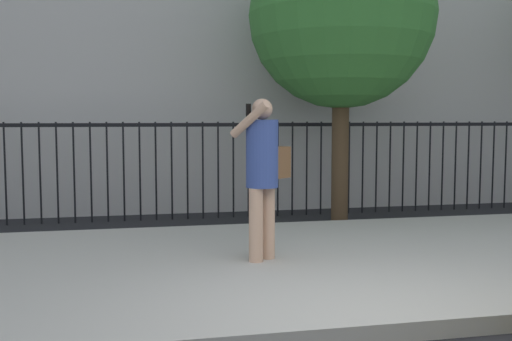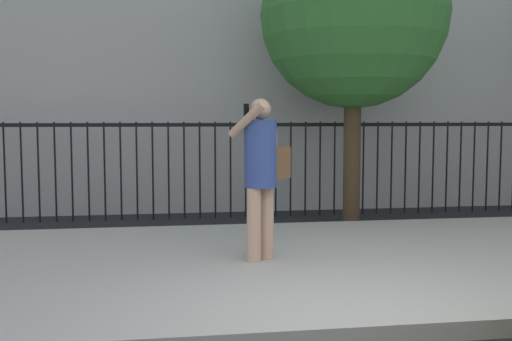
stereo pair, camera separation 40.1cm
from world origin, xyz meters
TOP-DOWN VIEW (x-y plane):
  - sidewalk at (0.00, 2.20)m, footprint 28.00×4.40m
  - iron_fence at (0.00, 5.90)m, footprint 12.03×0.04m
  - pedestrian_on_phone at (-0.47, 2.19)m, footprint 0.71×0.65m
  - street_tree_near at (1.44, 5.07)m, footprint 2.90×2.90m

SIDE VIEW (x-z plane):
  - sidewalk at x=0.00m, z-range 0.00..0.15m
  - iron_fence at x=0.00m, z-range 0.22..1.82m
  - pedestrian_on_phone at x=-0.47m, z-range 0.29..2.00m
  - street_tree_near at x=1.44m, z-range 0.89..5.60m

